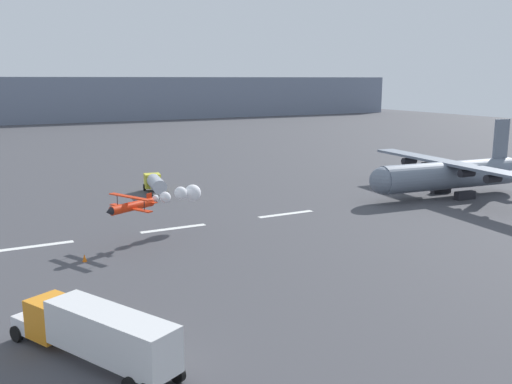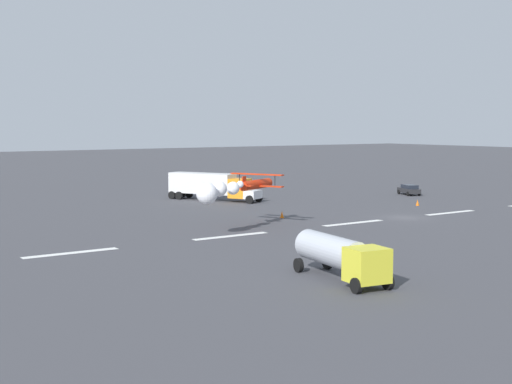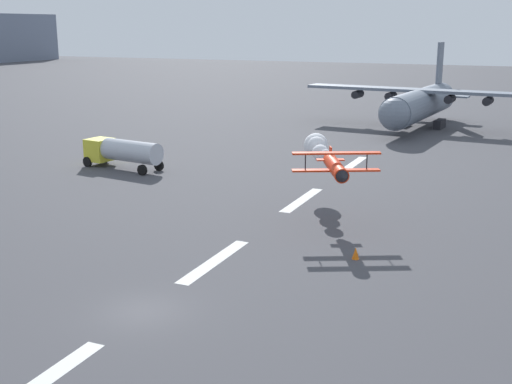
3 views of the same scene
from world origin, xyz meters
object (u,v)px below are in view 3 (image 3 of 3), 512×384
cargo_transport_plane (418,104)px  stunt_biplane_red (323,153)px  fuel_tanker_truck (122,151)px  traffic_cone_far (356,253)px

cargo_transport_plane → stunt_biplane_red: 42.65m
fuel_tanker_truck → traffic_cone_far: size_ratio=11.71×
traffic_cone_far → fuel_tanker_truck: bearing=60.2°
cargo_transport_plane → fuel_tanker_truck: size_ratio=3.69×
cargo_transport_plane → stunt_biplane_red: bearing=-179.5°
fuel_tanker_truck → traffic_cone_far: fuel_tanker_truck is taller
fuel_tanker_truck → traffic_cone_far: 32.14m
stunt_biplane_red → cargo_transport_plane: bearing=0.5°
cargo_transport_plane → stunt_biplane_red: size_ratio=2.56×
cargo_transport_plane → traffic_cone_far: (-53.17, -5.98, -3.07)m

